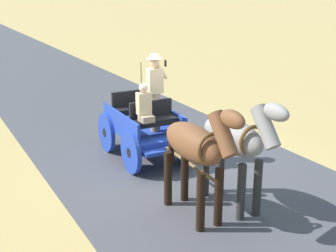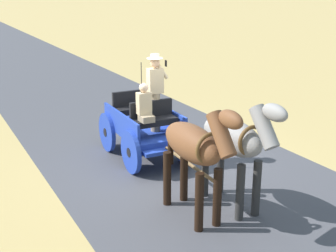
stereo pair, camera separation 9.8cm
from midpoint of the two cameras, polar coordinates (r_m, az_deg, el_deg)
ground_plane at (r=10.65m, az=1.15°, el=-4.62°), size 200.00×200.00×0.00m
road_surface at (r=10.65m, az=1.15°, el=-4.60°), size 5.75×160.00×0.01m
horse_drawn_carriage at (r=10.71m, az=-2.58°, el=0.14°), size 1.48×4.51×2.50m
horse_near_side at (r=8.24m, az=8.70°, el=-1.76°), size 0.59×2.13×2.21m
horse_off_side at (r=7.82m, az=3.78°, el=-2.67°), size 0.58×2.13×2.21m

